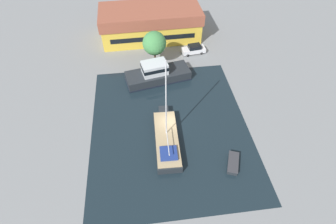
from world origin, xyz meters
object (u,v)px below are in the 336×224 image
(warehouse_building, at_px, (151,23))
(sailboat_moored, at_px, (167,139))
(parked_car, at_px, (194,49))
(quay_tree_near_building, at_px, (154,43))
(small_dinghy, at_px, (233,163))
(motor_cruiser, at_px, (157,74))

(warehouse_building, bearing_deg, sailboat_moored, -91.72)
(parked_car, bearing_deg, quay_tree_near_building, 104.08)
(small_dinghy, bearing_deg, sailboat_moored, 169.88)
(warehouse_building, distance_m, sailboat_moored, 27.90)
(quay_tree_near_building, height_order, small_dinghy, quay_tree_near_building)
(quay_tree_near_building, distance_m, small_dinghy, 24.18)
(parked_car, distance_m, sailboat_moored, 22.13)
(warehouse_building, bearing_deg, quay_tree_near_building, -91.86)
(quay_tree_near_building, relative_size, motor_cruiser, 0.58)
(warehouse_building, distance_m, parked_car, 10.72)
(quay_tree_near_building, bearing_deg, warehouse_building, 89.70)
(quay_tree_near_building, relative_size, small_dinghy, 1.93)
(quay_tree_near_building, bearing_deg, parked_car, 21.62)
(sailboat_moored, xyz_separation_m, motor_cruiser, (-0.01, 13.57, 0.61))
(parked_car, relative_size, motor_cruiser, 0.40)
(motor_cruiser, bearing_deg, small_dinghy, -167.46)
(motor_cruiser, height_order, small_dinghy, motor_cruiser)
(quay_tree_near_building, distance_m, parked_car, 9.20)
(motor_cruiser, distance_m, small_dinghy, 20.06)
(small_dinghy, bearing_deg, parked_car, 111.15)
(quay_tree_near_building, bearing_deg, small_dinghy, -70.32)
(sailboat_moored, bearing_deg, warehouse_building, 91.70)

